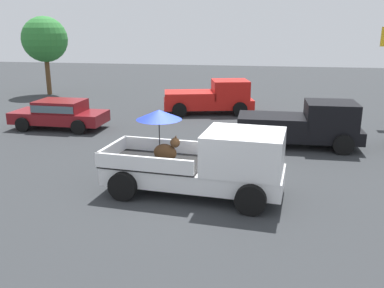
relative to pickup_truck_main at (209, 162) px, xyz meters
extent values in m
plane|color=#2D3033|center=(-0.43, 0.03, -0.98)|extent=(80.00, 80.00, 0.00)
cylinder|color=black|center=(1.40, 0.85, -0.58)|extent=(0.82, 0.35, 0.80)
cylinder|color=black|center=(1.23, -1.10, -0.58)|extent=(0.82, 0.35, 0.80)
cylinder|color=black|center=(-2.09, 1.16, -0.58)|extent=(0.82, 0.35, 0.80)
cylinder|color=black|center=(-2.26, -0.79, -0.58)|extent=(0.82, 0.35, 0.80)
cube|color=white|center=(-0.43, 0.03, -0.41)|extent=(5.14, 2.23, 0.50)
cube|color=white|center=(0.96, -0.09, 0.38)|extent=(2.26, 2.04, 1.08)
cube|color=#4C606B|center=(1.96, -0.18, 0.58)|extent=(0.21, 1.72, 0.64)
cube|color=black|center=(-1.58, 0.13, -0.13)|extent=(2.95, 2.08, 0.06)
cube|color=white|center=(-1.50, 1.05, 0.10)|extent=(2.80, 0.35, 0.40)
cube|color=white|center=(-1.66, -0.78, 0.10)|extent=(2.80, 0.35, 0.40)
cube|color=white|center=(-2.92, 0.25, 0.10)|extent=(0.26, 1.84, 0.40)
ellipsoid|color=#472D19|center=(-1.28, 0.10, 0.16)|extent=(0.71, 0.38, 0.52)
sphere|color=#472D19|center=(-0.98, 0.08, 0.48)|extent=(0.30, 0.30, 0.28)
cone|color=#472D19|center=(-0.97, 0.16, 0.62)|extent=(0.10, 0.10, 0.12)
cone|color=#472D19|center=(-0.99, 0.00, 0.62)|extent=(0.10, 0.10, 0.12)
cylinder|color=black|center=(-1.49, 0.31, 0.51)|extent=(0.03, 0.03, 1.22)
cone|color=#1E33B7|center=(-1.49, 0.31, 1.22)|extent=(1.42, 1.42, 0.28)
cylinder|color=black|center=(-0.34, 12.64, -0.60)|extent=(0.80, 0.44, 0.76)
cylinder|color=black|center=(0.13, 10.80, -0.60)|extent=(0.80, 0.44, 0.76)
cylinder|color=black|center=(-3.44, 11.86, -0.60)|extent=(0.80, 0.44, 0.76)
cylinder|color=black|center=(-2.98, 10.02, -0.60)|extent=(0.80, 0.44, 0.76)
cube|color=red|center=(-1.66, 11.33, -0.43)|extent=(5.09, 2.92, 0.50)
cube|color=red|center=(-0.49, 11.62, 0.32)|extent=(2.28, 2.21, 1.00)
cube|color=red|center=(-2.63, 11.09, 0.02)|extent=(3.06, 2.40, 0.40)
cylinder|color=black|center=(4.35, 6.57, -0.60)|extent=(0.76, 0.27, 0.76)
cylinder|color=black|center=(4.38, 4.67, -0.60)|extent=(0.76, 0.27, 0.76)
cylinder|color=black|center=(1.15, 6.53, -0.60)|extent=(0.76, 0.27, 0.76)
cylinder|color=black|center=(1.18, 4.63, -0.60)|extent=(0.76, 0.27, 0.76)
cube|color=black|center=(2.77, 5.60, -0.43)|extent=(4.83, 1.87, 0.50)
cube|color=black|center=(3.97, 5.62, 0.32)|extent=(1.93, 1.83, 1.00)
cube|color=black|center=(1.77, 5.59, 0.02)|extent=(2.73, 1.84, 0.40)
cylinder|color=black|center=(-9.31, 5.73, -0.65)|extent=(0.66, 0.22, 0.66)
cylinder|color=black|center=(-9.30, 7.49, -0.65)|extent=(0.66, 0.22, 0.66)
cylinder|color=black|center=(-6.61, 5.72, -0.65)|extent=(0.66, 0.22, 0.66)
cylinder|color=black|center=(-6.60, 7.48, -0.65)|extent=(0.66, 0.22, 0.66)
cube|color=maroon|center=(-7.96, 6.61, -0.43)|extent=(4.31, 1.78, 0.52)
cube|color=maroon|center=(-7.86, 6.61, 0.07)|extent=(2.11, 1.61, 0.56)
cube|color=#4C606B|center=(-7.86, 6.61, 0.07)|extent=(2.05, 1.69, 0.32)
cylinder|color=brown|center=(-13.52, 15.83, 0.36)|extent=(0.32, 0.32, 2.68)
sphere|color=#2D7A33|center=(-13.52, 15.83, 2.77)|extent=(3.04, 3.04, 3.04)
camera|label=1|loc=(1.51, -10.90, 3.65)|focal=38.93mm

